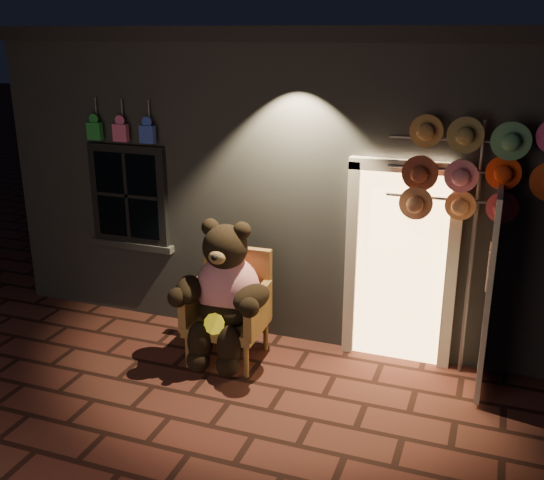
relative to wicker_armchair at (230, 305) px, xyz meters
The scene contains 5 objects.
ground 1.13m from the wicker_armchair, 68.06° to the right, with size 60.00×60.00×0.00m, color #50271E.
shop_building 3.32m from the wicker_armchair, 83.29° to the left, with size 7.30×5.95×3.51m.
wicker_armchair is the anchor object (origin of this frame).
teddy_bear 0.25m from the wicker_armchair, 89.01° to the right, with size 1.12×0.87×1.54m.
hat_rack 2.87m from the wicker_armchair, ahead, with size 1.66×0.22×2.65m.
Camera 1 is at (2.22, -4.87, 3.42)m, focal length 42.00 mm.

